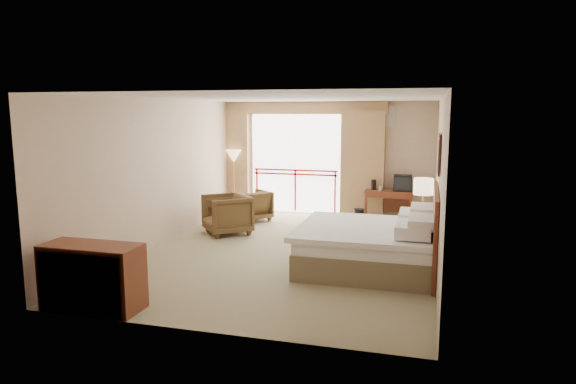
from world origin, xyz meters
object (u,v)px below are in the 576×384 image
(desk, at_px, (389,197))
(side_table, at_px, (217,213))
(dresser, at_px, (92,277))
(armchair_near, at_px, (227,233))
(tv, at_px, (403,183))
(wastebasket, at_px, (359,215))
(bed, at_px, (371,245))
(table_lamp, at_px, (423,187))
(floor_lamp, at_px, (234,159))
(armchair_far, at_px, (252,220))
(nightstand, at_px, (422,231))

(desk, bearing_deg, side_table, -149.36)
(side_table, bearing_deg, dresser, -86.88)
(armchair_near, bearing_deg, tv, 82.83)
(wastebasket, bearing_deg, desk, 31.74)
(bed, xyz_separation_m, table_lamp, (0.76, 1.55, 0.74))
(side_table, bearing_deg, floor_lamp, 99.83)
(desk, distance_m, dresser, 7.16)
(armchair_far, distance_m, floor_lamp, 1.73)
(side_table, relative_size, floor_lamp, 0.32)
(table_lamp, bearing_deg, nightstand, -90.00)
(tv, distance_m, wastebasket, 1.23)
(bed, bearing_deg, tv, 85.49)
(armchair_far, xyz_separation_m, floor_lamp, (-0.74, 0.82, 1.33))
(table_lamp, height_order, armchair_near, table_lamp)
(nightstand, height_order, wastebasket, nightstand)
(desk, distance_m, armchair_far, 3.19)
(armchair_near, height_order, floor_lamp, floor_lamp)
(tv, relative_size, dresser, 0.32)
(bed, distance_m, armchair_near, 3.49)
(nightstand, distance_m, wastebasket, 2.35)
(tv, relative_size, wastebasket, 1.33)
(table_lamp, xyz_separation_m, side_table, (-4.21, 0.32, -0.77))
(nightstand, xyz_separation_m, floor_lamp, (-4.53, 2.23, 1.02))
(nightstand, relative_size, dresser, 0.50)
(dresser, bearing_deg, nightstand, 51.13)
(wastebasket, bearing_deg, side_table, -151.70)
(tv, distance_m, armchair_near, 4.10)
(table_lamp, relative_size, floor_lamp, 0.41)
(bed, distance_m, floor_lamp, 5.39)
(table_lamp, bearing_deg, wastebasket, 127.36)
(desk, bearing_deg, armchair_near, -142.73)
(bed, xyz_separation_m, wastebasket, (-0.64, 3.39, -0.23))
(desk, relative_size, armchair_far, 1.41)
(bed, distance_m, armchair_far, 4.22)
(nightstand, distance_m, armchair_far, 4.05)
(bed, height_order, desk, bed)
(armchair_near, distance_m, floor_lamp, 2.63)
(bed, bearing_deg, armchair_far, 136.15)
(armchair_near, bearing_deg, dresser, -41.18)
(wastebasket, xyz_separation_m, dresser, (-2.56, -6.02, 0.27))
(nightstand, bearing_deg, wastebasket, 127.91)
(desk, bearing_deg, floor_lamp, -177.66)
(table_lamp, xyz_separation_m, floor_lamp, (-4.53, 2.18, 0.21))
(tv, bearing_deg, dresser, -115.51)
(tv, height_order, floor_lamp, floor_lamp)
(armchair_near, height_order, side_table, side_table)
(nightstand, relative_size, armchair_near, 0.71)
(tv, xyz_separation_m, floor_lamp, (-4.06, 0.01, 0.45))
(tv, bearing_deg, wastebasket, -156.73)
(wastebasket, relative_size, side_table, 0.59)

